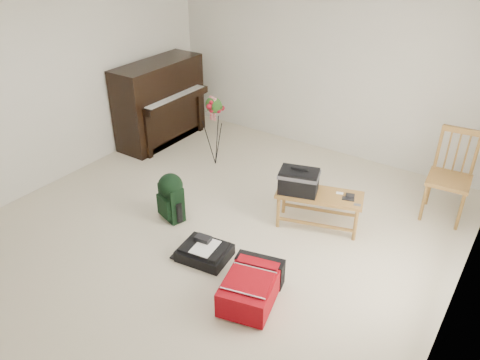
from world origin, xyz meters
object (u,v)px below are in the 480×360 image
Objects in this scene: red_suitcase at (254,284)px; flower_stand at (215,131)px; black_duffel at (205,252)px; piano at (161,104)px; bench at (306,183)px; dining_chair at (450,177)px; green_backpack at (171,195)px.

flower_stand is (-1.92, 1.96, 0.35)m from red_suitcase.
flower_stand is (-1.18, 1.77, 0.43)m from black_duffel.
red_suitcase is at bearing -34.79° from piano.
bench is at bearing -3.87° from flower_stand.
bench is at bearing -145.92° from dining_chair.
green_backpack is at bearing 145.90° from red_suitcase.
dining_chair reaches higher than green_backpack.
dining_chair is (1.31, 1.07, -0.00)m from bench.
green_backpack is (-1.32, -0.81, -0.20)m from bench.
red_suitcase is 0.74× the size of flower_stand.
piano is at bearing 178.65° from dining_chair.
piano is 1.45× the size of bench.
dining_chair is at bearing 51.47° from red_suitcase.
flower_stand is at bearing 120.65° from red_suitcase.
red_suitcase is at bearing -99.44° from bench.
piano reaches higher than green_backpack.
red_suitcase is at bearing -2.70° from green_backpack.
flower_stand is at bearing 116.16° from black_duffel.
dining_chair is 3.24m from green_backpack.
piano reaches higher than flower_stand.
dining_chair is 1.39× the size of red_suitcase.
green_backpack is at bearing -149.52° from dining_chair.
piano is 2.29m from green_backpack.
dining_chair is at bearing 53.13° from green_backpack.
red_suitcase is 1.30× the size of green_backpack.
black_duffel is at bearing 151.41° from red_suitcase.
dining_chair is 3.09m from flower_stand.
dining_chair is 2.95m from black_duffel.
piano is at bearing -174.83° from flower_stand.
bench reaches higher than red_suitcase.
bench is 1.84× the size of black_duffel.
dining_chair reaches higher than flower_stand.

